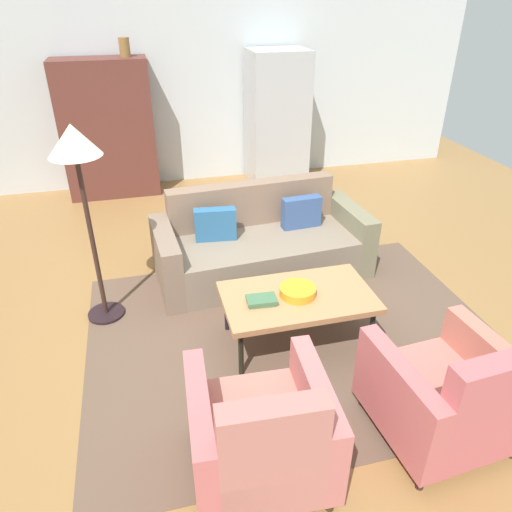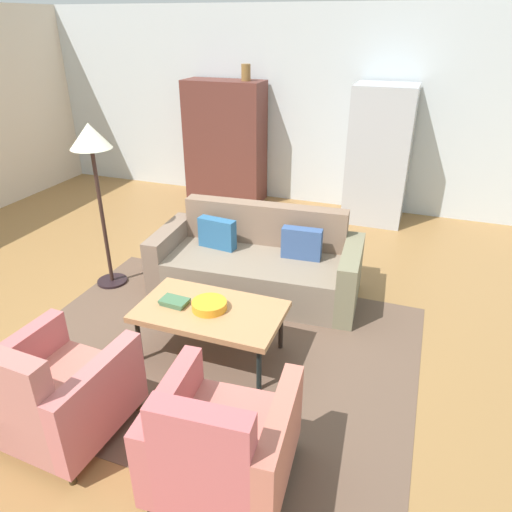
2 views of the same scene
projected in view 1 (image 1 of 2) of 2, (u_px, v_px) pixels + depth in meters
The scene contains 13 objects.
ground_plane at pixel (244, 317), 4.28m from camera, with size 10.15×10.15×0.00m, color olive.
wall_back at pixel (185, 83), 6.66m from camera, with size 8.46×0.12×2.80m, color silver.
area_rug at pixel (294, 336), 4.04m from camera, with size 3.40×2.60×0.01m, color brown.
couch at pixel (260, 245), 4.86m from camera, with size 2.16×1.04×0.86m.
coffee_table at pixel (298, 299), 3.80m from camera, with size 1.20×0.70×0.46m.
armchair_left at pixel (262, 438), 2.72m from camera, with size 0.84×0.84×0.88m.
armchair_right at pixel (448, 399), 2.98m from camera, with size 0.86×0.86×0.88m.
fruit_bowl at pixel (298, 291), 3.76m from camera, with size 0.29×0.29×0.07m, color orange.
book_stack at pixel (262, 300), 3.67m from camera, with size 0.24×0.16×0.05m.
cabinet at pixel (108, 130), 6.38m from camera, with size 1.20×0.51×1.80m.
vase_tall at pixel (124, 47), 5.95m from camera, with size 0.13×0.13×0.23m, color olive.
refrigerator at pixel (277, 119), 6.78m from camera, with size 0.80×0.73×1.85m.
floor_lamp at pixel (77, 160), 3.59m from camera, with size 0.40×0.40×1.72m.
Camera 1 is at (-0.74, -3.36, 2.60)m, focal length 33.42 mm.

